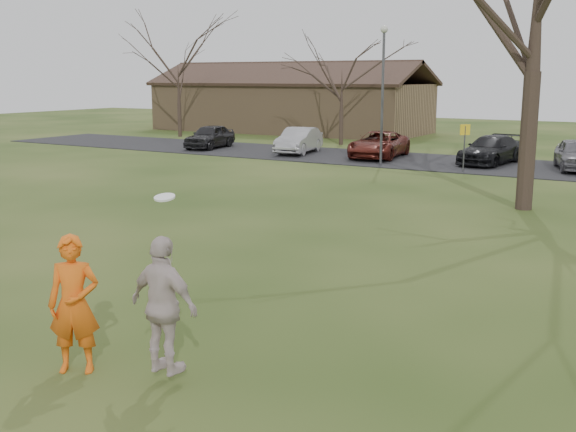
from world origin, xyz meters
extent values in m
plane|color=#1E380F|center=(0.00, 0.00, 0.00)|extent=(120.00, 120.00, 0.00)
cube|color=black|center=(0.00, 25.00, 0.02)|extent=(62.00, 6.50, 0.04)
imported|color=orange|center=(-0.74, -0.54, 0.98)|extent=(0.85, 0.77, 1.95)
imported|color=black|center=(-17.41, 24.64, 0.71)|extent=(2.13, 4.10, 1.33)
imported|color=#A6A4AA|center=(-11.73, 24.91, 0.72)|extent=(2.16, 4.29, 1.35)
imported|color=#5E1E16|center=(-7.29, 25.25, 0.69)|extent=(2.65, 4.90, 1.30)
imported|color=black|center=(-1.79, 25.54, 0.69)|extent=(2.41, 4.67, 1.30)
imported|color=beige|center=(0.62, -0.24, 1.11)|extent=(1.11, 0.50, 1.87)
cylinder|color=white|center=(0.70, -0.24, 2.56)|extent=(0.27, 0.27, 0.09)
cube|color=#8C6D4C|center=(-20.00, 38.00, 1.75)|extent=(20.00, 8.00, 3.50)
cube|color=#33231C|center=(-20.00, 35.95, 4.25)|extent=(20.60, 4.40, 1.78)
cube|color=#33231C|center=(-20.00, 40.05, 4.25)|extent=(20.60, 4.40, 1.78)
cube|color=#38281E|center=(-20.00, 38.00, 4.95)|extent=(20.60, 0.45, 0.20)
cylinder|color=#47474C|center=(-6.00, 22.50, 3.00)|extent=(0.12, 0.12, 6.00)
sphere|color=beige|center=(-6.00, 22.50, 6.10)|extent=(0.34, 0.34, 0.34)
cylinder|color=#47474C|center=(-2.00, 22.00, 1.00)|extent=(0.06, 0.06, 2.00)
cube|color=yellow|center=(-2.00, 22.00, 1.85)|extent=(0.35, 0.35, 0.45)
camera|label=1|loc=(6.41, -6.82, 4.06)|focal=42.93mm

